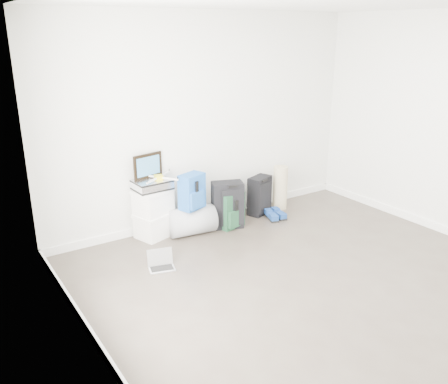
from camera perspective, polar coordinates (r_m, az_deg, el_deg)
ground at (r=4.84m, az=14.03°, el=-12.31°), size 5.00×5.00×0.00m
room_envelope at (r=4.24m, az=15.71°, el=8.17°), size 4.52×5.02×2.71m
boxes_stack at (r=5.93m, az=-8.46°, el=-2.51°), size 0.52×0.47×0.62m
briefcase at (r=5.81m, az=-8.63°, el=0.89°), size 0.45×0.34×0.12m
painting at (r=5.83m, az=-9.14°, el=3.13°), size 0.40×0.11×0.30m
drone at (r=5.80m, az=-7.87°, el=1.78°), size 0.46×0.46×0.05m
duffel_bag at (r=6.00m, az=-3.89°, el=-3.48°), size 0.62×0.43×0.36m
blue_backpack at (r=5.83m, az=-3.82°, el=-0.02°), size 0.36×0.32×0.44m
large_suitcase at (r=6.15m, az=0.46°, el=-1.56°), size 0.45×0.37×0.61m
green_backpack at (r=6.17m, az=0.87°, el=-2.27°), size 0.37×0.30×0.47m
carry_on at (r=6.62m, az=4.34°, el=-0.43°), size 0.39×0.33×0.54m
shoes at (r=6.55m, az=6.22°, el=-2.82°), size 0.29×0.29×0.09m
rolled_rug at (r=6.84m, az=6.77°, el=0.52°), size 0.20×0.20×0.63m
laptop at (r=5.26m, az=-7.58°, el=-8.55°), size 0.32×0.26×0.20m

